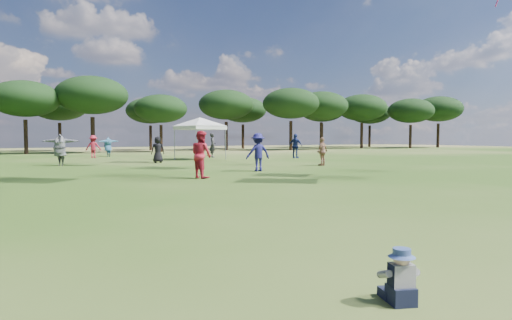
{
  "coord_description": "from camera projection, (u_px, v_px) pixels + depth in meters",
  "views": [
    {
      "loc": [
        -2.59,
        -0.65,
        1.58
      ],
      "look_at": [
        0.06,
        4.27,
        1.28
      ],
      "focal_mm": 30.0,
      "sensor_mm": 36.0,
      "label": 1
    }
  ],
  "objects": [
    {
      "name": "festival_crowd",
      "position": [
        69.0,
        150.0,
        23.51
      ],
      "size": [
        30.0,
        21.69,
        1.91
      ],
      "color": "#AE1D2F",
      "rests_on": "ground"
    },
    {
      "name": "tent_right",
      "position": [
        200.0,
        119.0,
        30.02
      ],
      "size": [
        5.29,
        5.29,
        3.26
      ],
      "rotation": [
        0.0,
        0.0,
        0.29
      ],
      "color": "gray",
      "rests_on": "ground"
    },
    {
      "name": "tree_line",
      "position": [
        79.0,
        100.0,
        44.4
      ],
      "size": [
        108.78,
        17.63,
        7.77
      ],
      "color": "black",
      "rests_on": "ground"
    },
    {
      "name": "toddler",
      "position": [
        400.0,
        279.0,
        4.05
      ],
      "size": [
        0.4,
        0.43,
        0.53
      ],
      "rotation": [
        0.0,
        0.0,
        -0.33
      ],
      "color": "black",
      "rests_on": "ground"
    }
  ]
}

